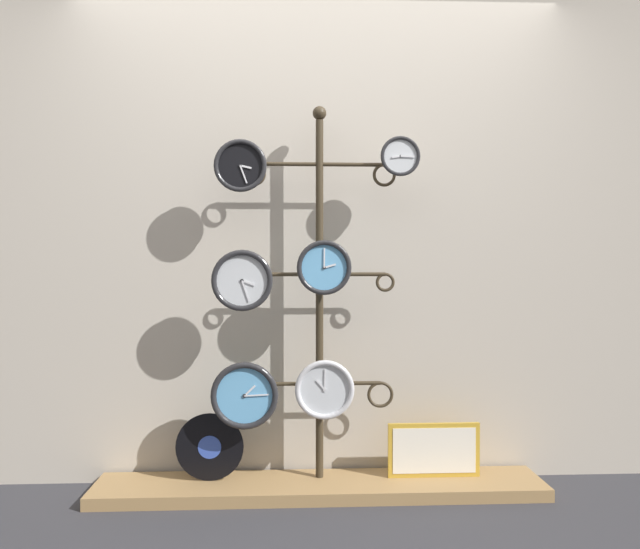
{
  "coord_description": "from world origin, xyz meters",
  "views": [
    {
      "loc": [
        -0.15,
        -2.69,
        1.14
      ],
      "look_at": [
        0.0,
        0.36,
        1.08
      ],
      "focal_mm": 35.0,
      "sensor_mm": 36.0,
      "label": 1
    }
  ],
  "objects_px": {
    "picture_frame": "(434,450)",
    "clock_top_left": "(240,166)",
    "vinyl_record": "(210,447)",
    "clock_bottom_center": "(325,390)",
    "clock_middle_center": "(324,268)",
    "clock_top_right": "(400,156)",
    "clock_middle_left": "(242,280)",
    "clock_bottom_left": "(245,396)",
    "display_stand": "(320,349)"
  },
  "relations": [
    {
      "from": "clock_middle_left",
      "to": "clock_middle_center",
      "type": "distance_m",
      "value": 0.4
    },
    {
      "from": "clock_top_left",
      "to": "display_stand",
      "type": "bearing_deg",
      "value": 13.17
    },
    {
      "from": "display_stand",
      "to": "clock_middle_center",
      "type": "bearing_deg",
      "value": -81.56
    },
    {
      "from": "display_stand",
      "to": "clock_bottom_left",
      "type": "relative_size",
      "value": 5.89
    },
    {
      "from": "picture_frame",
      "to": "clock_bottom_left",
      "type": "bearing_deg",
      "value": -174.8
    },
    {
      "from": "clock_middle_center",
      "to": "vinyl_record",
      "type": "bearing_deg",
      "value": 171.51
    },
    {
      "from": "clock_top_left",
      "to": "clock_middle_center",
      "type": "xyz_separation_m",
      "value": [
        0.4,
        -0.02,
        -0.49
      ]
    },
    {
      "from": "vinyl_record",
      "to": "clock_bottom_left",
      "type": "bearing_deg",
      "value": -25.43
    },
    {
      "from": "clock_bottom_left",
      "to": "vinyl_record",
      "type": "height_order",
      "value": "clock_bottom_left"
    },
    {
      "from": "clock_middle_center",
      "to": "picture_frame",
      "type": "height_order",
      "value": "clock_middle_center"
    },
    {
      "from": "clock_bottom_left",
      "to": "picture_frame",
      "type": "bearing_deg",
      "value": 5.2
    },
    {
      "from": "clock_top_right",
      "to": "clock_middle_center",
      "type": "distance_m",
      "value": 0.66
    },
    {
      "from": "display_stand",
      "to": "clock_middle_left",
      "type": "distance_m",
      "value": 0.52
    },
    {
      "from": "clock_middle_left",
      "to": "clock_bottom_center",
      "type": "relative_size",
      "value": 1.02
    },
    {
      "from": "clock_top_left",
      "to": "vinyl_record",
      "type": "distance_m",
      "value": 1.38
    },
    {
      "from": "clock_top_right",
      "to": "clock_middle_left",
      "type": "distance_m",
      "value": 0.97
    },
    {
      "from": "clock_middle_left",
      "to": "vinyl_record",
      "type": "bearing_deg",
      "value": 152.24
    },
    {
      "from": "clock_middle_left",
      "to": "clock_top_left",
      "type": "bearing_deg",
      "value": 108.99
    },
    {
      "from": "clock_bottom_center",
      "to": "clock_middle_center",
      "type": "bearing_deg",
      "value": 149.03
    },
    {
      "from": "clock_top_right",
      "to": "picture_frame",
      "type": "relative_size",
      "value": 0.42
    },
    {
      "from": "picture_frame",
      "to": "clock_top_right",
      "type": "bearing_deg",
      "value": -164.34
    },
    {
      "from": "clock_middle_center",
      "to": "clock_bottom_left",
      "type": "height_order",
      "value": "clock_middle_center"
    },
    {
      "from": "vinyl_record",
      "to": "picture_frame",
      "type": "distance_m",
      "value": 1.12
    },
    {
      "from": "vinyl_record",
      "to": "picture_frame",
      "type": "height_order",
      "value": "vinyl_record"
    },
    {
      "from": "clock_middle_left",
      "to": "clock_bottom_left",
      "type": "height_order",
      "value": "clock_middle_left"
    },
    {
      "from": "picture_frame",
      "to": "vinyl_record",
      "type": "bearing_deg",
      "value": -179.95
    },
    {
      "from": "clock_top_left",
      "to": "clock_bottom_center",
      "type": "relative_size",
      "value": 0.88
    },
    {
      "from": "display_stand",
      "to": "clock_bottom_left",
      "type": "xyz_separation_m",
      "value": [
        -0.36,
        -0.11,
        -0.2
      ]
    },
    {
      "from": "clock_middle_left",
      "to": "clock_middle_center",
      "type": "bearing_deg",
      "value": 0.7
    },
    {
      "from": "clock_bottom_center",
      "to": "clock_bottom_left",
      "type": "bearing_deg",
      "value": 179.93
    },
    {
      "from": "clock_middle_center",
      "to": "picture_frame",
      "type": "relative_size",
      "value": 0.57
    },
    {
      "from": "picture_frame",
      "to": "clock_top_left",
      "type": "bearing_deg",
      "value": -176.3
    },
    {
      "from": "clock_bottom_left",
      "to": "vinyl_record",
      "type": "xyz_separation_m",
      "value": [
        -0.18,
        0.08,
        -0.27
      ]
    },
    {
      "from": "display_stand",
      "to": "clock_top_left",
      "type": "distance_m",
      "value": 0.98
    },
    {
      "from": "clock_middle_left",
      "to": "clock_bottom_center",
      "type": "height_order",
      "value": "clock_middle_left"
    },
    {
      "from": "clock_top_right",
      "to": "clock_bottom_left",
      "type": "relative_size",
      "value": 0.6
    },
    {
      "from": "display_stand",
      "to": "clock_bottom_left",
      "type": "height_order",
      "value": "display_stand"
    },
    {
      "from": "clock_bottom_center",
      "to": "picture_frame",
      "type": "distance_m",
      "value": 0.65
    },
    {
      "from": "clock_top_left",
      "to": "clock_top_right",
      "type": "bearing_deg",
      "value": 0.78
    },
    {
      "from": "clock_bottom_left",
      "to": "clock_bottom_center",
      "type": "distance_m",
      "value": 0.38
    },
    {
      "from": "clock_bottom_center",
      "to": "picture_frame",
      "type": "xyz_separation_m",
      "value": [
        0.55,
        0.09,
        -0.33
      ]
    },
    {
      "from": "clock_top_left",
      "to": "picture_frame",
      "type": "xyz_separation_m",
      "value": [
        0.96,
        0.06,
        -1.4
      ]
    },
    {
      "from": "clock_middle_left",
      "to": "clock_top_right",
      "type": "bearing_deg",
      "value": 2.84
    },
    {
      "from": "display_stand",
      "to": "clock_top_right",
      "type": "relative_size",
      "value": 9.79
    },
    {
      "from": "display_stand",
      "to": "clock_middle_left",
      "type": "xyz_separation_m",
      "value": [
        -0.37,
        -0.12,
        0.35
      ]
    },
    {
      "from": "clock_bottom_center",
      "to": "picture_frame",
      "type": "relative_size",
      "value": 0.62
    },
    {
      "from": "display_stand",
      "to": "clock_bottom_center",
      "type": "distance_m",
      "value": 0.21
    },
    {
      "from": "clock_top_right",
      "to": "clock_middle_left",
      "type": "bearing_deg",
      "value": -177.16
    },
    {
      "from": "display_stand",
      "to": "clock_middle_center",
      "type": "xyz_separation_m",
      "value": [
        0.02,
        -0.11,
        0.41
      ]
    },
    {
      "from": "display_stand",
      "to": "picture_frame",
      "type": "height_order",
      "value": "display_stand"
    }
  ]
}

